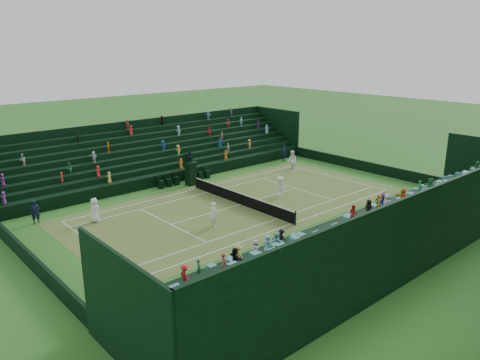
{
  "coord_description": "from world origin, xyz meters",
  "views": [
    {
      "loc": [
        25.92,
        -22.73,
        12.01
      ],
      "look_at": [
        0.0,
        0.0,
        2.0
      ],
      "focal_mm": 35.0,
      "sensor_mm": 36.0,
      "label": 1
    }
  ],
  "objects_px": {
    "player_near_west": "(95,210)",
    "player_far_east": "(280,186)",
    "player_near_east": "(214,214)",
    "umpire_chair": "(191,170)",
    "player_far_west": "(292,161)",
    "tennis_net": "(240,198)"
  },
  "relations": [
    {
      "from": "umpire_chair",
      "to": "player_far_east",
      "type": "height_order",
      "value": "umpire_chair"
    },
    {
      "from": "player_near_west",
      "to": "player_far_east",
      "type": "distance_m",
      "value": 14.64
    },
    {
      "from": "tennis_net",
      "to": "player_near_west",
      "type": "xyz_separation_m",
      "value": [
        -3.91,
        -10.09,
        0.36
      ]
    },
    {
      "from": "player_near_west",
      "to": "player_near_east",
      "type": "height_order",
      "value": "player_near_east"
    },
    {
      "from": "umpire_chair",
      "to": "player_far_west",
      "type": "distance_m",
      "value": 10.77
    },
    {
      "from": "player_near_west",
      "to": "tennis_net",
      "type": "bearing_deg",
      "value": -134.09
    },
    {
      "from": "umpire_chair",
      "to": "player_far_east",
      "type": "xyz_separation_m",
      "value": [
        7.48,
        3.59,
        -0.47
      ]
    },
    {
      "from": "tennis_net",
      "to": "umpire_chair",
      "type": "relative_size",
      "value": 3.75
    },
    {
      "from": "tennis_net",
      "to": "player_near_west",
      "type": "bearing_deg",
      "value": -111.18
    },
    {
      "from": "player_far_east",
      "to": "player_near_east",
      "type": "bearing_deg",
      "value": -94.22
    },
    {
      "from": "tennis_net",
      "to": "player_near_east",
      "type": "distance_m",
      "value": 4.96
    },
    {
      "from": "tennis_net",
      "to": "player_near_west",
      "type": "relative_size",
      "value": 6.58
    },
    {
      "from": "player_near_west",
      "to": "player_near_east",
      "type": "relative_size",
      "value": 0.99
    },
    {
      "from": "player_near_west",
      "to": "player_far_east",
      "type": "xyz_separation_m",
      "value": [
        4.49,
        13.94,
        -0.03
      ]
    },
    {
      "from": "player_near_west",
      "to": "umpire_chair",
      "type": "bearing_deg",
      "value": -96.83
    },
    {
      "from": "umpire_chair",
      "to": "player_near_east",
      "type": "height_order",
      "value": "umpire_chair"
    },
    {
      "from": "tennis_net",
      "to": "player_far_west",
      "type": "bearing_deg",
      "value": 112.35
    },
    {
      "from": "player_near_east",
      "to": "player_far_west",
      "type": "bearing_deg",
      "value": -61.53
    },
    {
      "from": "player_far_east",
      "to": "umpire_chair",
      "type": "bearing_deg",
      "value": -170.33
    },
    {
      "from": "player_near_east",
      "to": "player_far_west",
      "type": "distance_m",
      "value": 16.53
    },
    {
      "from": "tennis_net",
      "to": "player_far_west",
      "type": "distance_m",
      "value": 11.61
    },
    {
      "from": "player_far_west",
      "to": "player_near_west",
      "type": "bearing_deg",
      "value": -70.6
    }
  ]
}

